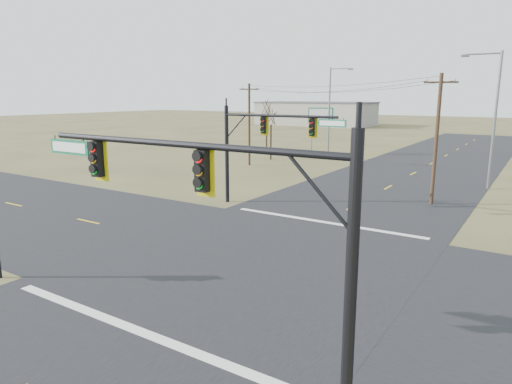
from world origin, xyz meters
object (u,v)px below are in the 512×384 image
at_px(highway_sign, 321,121).
at_px(streetlight_c, 331,107).
at_px(utility_pole_far, 249,123).
at_px(streetlight_a, 492,113).
at_px(bare_tree_a, 271,116).
at_px(bare_tree_b, 267,107).
at_px(utility_pole_near, 436,138).
at_px(mast_arm_near, 209,196).
at_px(mast_arm_far, 264,135).

xyz_separation_m(highway_sign, streetlight_c, (1.63, -0.60, 1.84)).
distance_m(utility_pole_far, highway_sign, 12.87).
relative_size(streetlight_a, bare_tree_a, 1.69).
bearing_deg(bare_tree_b, utility_pole_near, -40.25).
relative_size(mast_arm_near, mast_arm_far, 1.17).
distance_m(highway_sign, streetlight_a, 24.46).
height_order(mast_arm_far, highway_sign, mast_arm_far).
xyz_separation_m(mast_arm_far, utility_pole_near, (9.31, 7.01, -0.26)).
bearing_deg(bare_tree_a, bare_tree_b, 123.78).
relative_size(utility_pole_far, streetlight_c, 0.80).
bearing_deg(streetlight_a, utility_pole_near, -127.43).
bearing_deg(mast_arm_near, highway_sign, 108.85).
bearing_deg(streetlight_c, mast_arm_far, -90.30).
height_order(utility_pole_near, streetlight_c, streetlight_c).
relative_size(streetlight_c, bare_tree_b, 1.48).
xyz_separation_m(highway_sign, bare_tree_b, (-9.64, 2.67, 1.62)).
distance_m(utility_pole_near, highway_sign, 27.76).
relative_size(utility_pole_far, bare_tree_b, 1.19).
distance_m(mast_arm_near, utility_pole_far, 37.81).
bearing_deg(mast_arm_far, utility_pole_far, 105.05).
height_order(streetlight_a, bare_tree_b, streetlight_a).
distance_m(mast_arm_far, bare_tree_a, 23.43).
xyz_separation_m(utility_pole_near, highway_sign, (-18.23, 20.92, -0.44)).
height_order(mast_arm_far, bare_tree_b, bare_tree_b).
bearing_deg(streetlight_a, highway_sign, 127.34).
bearing_deg(bare_tree_b, bare_tree_a, -56.22).
distance_m(highway_sign, streetlight_c, 2.53).
distance_m(utility_pole_near, bare_tree_b, 36.54).
bearing_deg(streetlight_a, mast_arm_near, -115.90).
height_order(mast_arm_near, utility_pole_far, utility_pole_far).
xyz_separation_m(mast_arm_far, utility_pole_far, (-11.37, 15.30, -0.36)).
height_order(mast_arm_near, mast_arm_far, mast_arm_near).
height_order(mast_arm_near, utility_pole_near, utility_pole_near).
relative_size(mast_arm_near, bare_tree_a, 1.62).
relative_size(utility_pole_near, highway_sign, 1.50).
height_order(streetlight_c, bare_tree_a, streetlight_c).
height_order(highway_sign, streetlight_c, streetlight_c).
xyz_separation_m(mast_arm_far, streetlight_c, (-7.29, 27.33, 1.15)).
distance_m(mast_arm_near, streetlight_c, 46.90).
bearing_deg(bare_tree_a, utility_pole_far, -86.47).
xyz_separation_m(mast_arm_near, bare_tree_b, (-27.28, 47.34, 0.85)).
xyz_separation_m(streetlight_a, bare_tree_b, (-30.29, 15.66, -0.24)).
bearing_deg(streetlight_c, bare_tree_b, 148.57).
relative_size(mast_arm_far, highway_sign, 1.50).
xyz_separation_m(mast_arm_far, bare_tree_a, (-11.67, 20.32, 0.16)).
bearing_deg(bare_tree_b, streetlight_c, -16.21).
relative_size(mast_arm_far, bare_tree_b, 1.22).
bearing_deg(utility_pole_far, mast_arm_far, -53.40).
xyz_separation_m(highway_sign, bare_tree_a, (-2.75, -7.62, 0.85)).
bearing_deg(utility_pole_near, utility_pole_far, 158.15).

